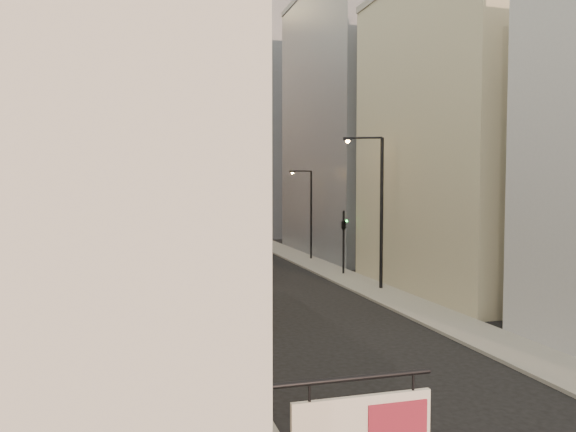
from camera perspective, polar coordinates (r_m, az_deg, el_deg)
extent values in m
cube|color=gray|center=(57.92, -13.27, -3.76)|extent=(3.00, 140.00, 0.15)
cube|color=gray|center=(59.88, -0.72, -3.45)|extent=(3.00, 140.00, 0.15)
cube|color=silver|center=(11.71, -26.39, 7.93)|extent=(6.00, 16.00, 8.00)
cylinder|color=black|center=(6.16, 4.04, -16.37)|extent=(2.40, 0.06, 0.06)
cube|color=maroon|center=(6.68, 10.93, -20.37)|extent=(0.70, 0.10, 0.60)
cube|color=black|center=(16.88, -10.16, -8.38)|extent=(0.80, 0.08, 1.50)
cube|color=black|center=(26.75, -12.24, -4.57)|extent=(0.70, 0.08, 1.30)
cube|color=#B0A888|center=(28.65, -22.05, 5.00)|extent=(8.00, 12.00, 16.00)
cube|color=#A5A5AB|center=(44.68, -19.83, 6.87)|extent=(8.00, 16.00, 20.00)
cube|color=#9C7C62|center=(62.56, -18.62, 4.40)|extent=(8.00, 18.00, 17.00)
cube|color=gray|center=(82.68, -17.96, 6.49)|extent=(8.00, 20.00, 24.00)
cube|color=#B0A888|center=(38.71, 17.13, 7.52)|extent=(8.00, 16.00, 20.00)
cube|color=gray|center=(56.79, 6.03, 9.24)|extent=(8.00, 20.00, 26.00)
cube|color=gray|center=(86.73, 2.80, 15.15)|extent=(20.00, 22.00, 50.00)
cube|color=#9C7C62|center=(95.05, -11.00, 7.34)|extent=(14.00, 14.00, 28.00)
cube|color=#9C7C62|center=(97.79, -11.11, 17.32)|extent=(10.00, 10.00, 6.00)
cylinder|color=#FFCC72|center=(99.29, -11.15, 20.40)|extent=(8.00, 8.00, 5.00)
cube|color=silver|center=(83.26, -2.52, 10.07)|extent=(8.00, 8.00, 34.00)
cylinder|color=black|center=(37.45, 9.48, 0.16)|extent=(0.22, 0.22, 10.07)
cylinder|color=black|center=(37.51, 7.82, 7.88)|extent=(2.11, 1.00, 0.13)
cube|color=black|center=(37.51, 6.10, 7.81)|extent=(0.66, 0.47, 0.20)
sphere|color=#FFA53F|center=(37.50, 6.10, 7.58)|extent=(0.27, 0.27, 0.27)
cylinder|color=black|center=(52.05, 2.36, 0.03)|extent=(0.18, 0.18, 8.26)
cylinder|color=black|center=(51.67, 1.42, 4.59)|extent=(1.84, 0.19, 0.11)
cube|color=black|center=(51.37, 0.45, 4.55)|extent=(0.51, 0.22, 0.17)
sphere|color=#FFA53F|center=(51.37, 0.45, 4.41)|extent=(0.22, 0.22, 0.22)
cylinder|color=black|center=(37.91, -12.72, -3.68)|extent=(0.16, 0.16, 5.00)
imported|color=black|center=(37.75, -12.75, -1.12)|extent=(0.51, 0.51, 1.19)
sphere|color=#19E533|center=(37.74, -13.13, -1.13)|extent=(0.16, 0.16, 0.16)
cylinder|color=black|center=(43.50, 5.66, -2.75)|extent=(0.16, 0.16, 5.00)
imported|color=black|center=(43.36, 5.67, -0.52)|extent=(0.60, 0.60, 1.38)
sphere|color=#19E533|center=(43.45, 5.98, -0.51)|extent=(0.16, 0.16, 0.16)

